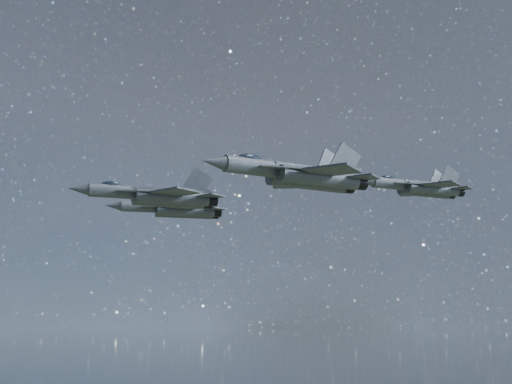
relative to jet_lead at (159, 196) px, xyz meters
name	(u,v)px	position (x,y,z in m)	size (l,w,h in m)	color
jet_lead	(159,196)	(0.00, 0.00, 0.00)	(15.40, 10.95, 3.92)	#343B41
jet_left	(175,210)	(9.73, 29.84, 3.77)	(17.49, 12.18, 4.40)	#343B41
jet_right	(301,175)	(9.44, -13.64, 0.17)	(16.80, 11.69, 4.23)	#343B41
jet_slot	(420,188)	(35.65, 6.18, 4.55)	(15.62, 11.10, 3.98)	#343B41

